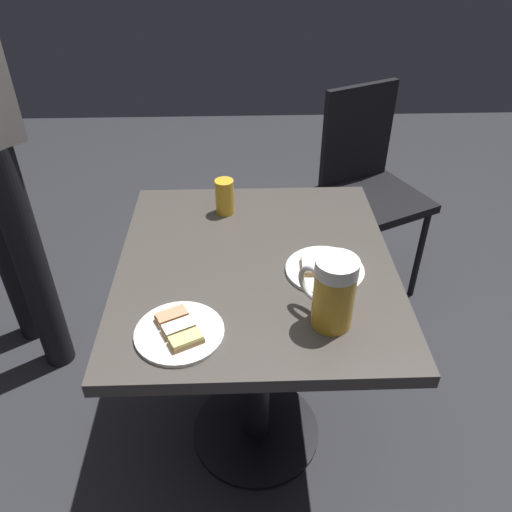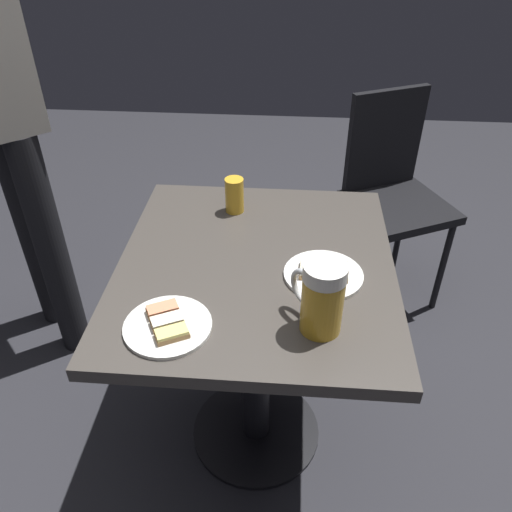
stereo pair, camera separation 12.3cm
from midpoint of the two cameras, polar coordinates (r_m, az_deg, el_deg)
ground_plane at (r=1.92m, az=-1.94°, el=-18.91°), size 6.00×6.00×0.00m
cafe_table at (r=1.47m, az=-2.40°, el=-5.63°), size 0.81×0.73×0.75m
plate_near at (r=1.18m, az=-11.49°, el=-8.30°), size 0.20×0.20×0.03m
plate_far at (r=1.34m, az=5.05°, el=-1.51°), size 0.20×0.20×0.03m
beer_mug at (r=1.14m, az=5.46°, el=-4.12°), size 0.13×0.12×0.18m
beer_glass_small at (r=1.56m, az=-5.76°, el=6.50°), size 0.06×0.06×0.11m
cafe_chair at (r=2.26m, az=10.72°, el=8.19°), size 0.51×0.51×0.91m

